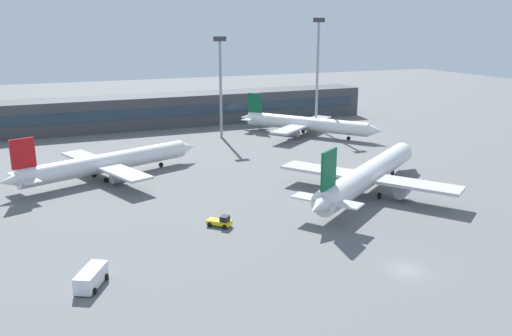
% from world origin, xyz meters
% --- Properties ---
extents(ground_plane, '(400.00, 400.00, 0.00)m').
position_xyz_m(ground_plane, '(0.00, 40.00, 0.00)').
color(ground_plane, slate).
extents(terminal_building, '(112.75, 12.13, 9.00)m').
position_xyz_m(terminal_building, '(0.00, 104.13, 4.50)').
color(terminal_building, '#3F4247').
rests_on(terminal_building, ground_plane).
extents(airplane_near, '(38.96, 30.36, 11.28)m').
position_xyz_m(airplane_near, '(13.12, 27.45, 3.44)').
color(airplane_near, silver).
rests_on(airplane_near, ground_plane).
extents(airplane_mid, '(39.06, 27.99, 10.07)m').
position_xyz_m(airplane_mid, '(-27.99, 54.31, 3.07)').
color(airplane_mid, white).
rests_on(airplane_mid, ground_plane).
extents(airplane_far, '(28.62, 34.56, 10.25)m').
position_xyz_m(airplane_far, '(25.91, 75.51, 3.12)').
color(airplane_far, white).
rests_on(airplane_far, ground_plane).
extents(baggage_tug_yellow, '(3.63, 3.58, 1.75)m').
position_xyz_m(baggage_tug_yellow, '(-16.34, 21.93, 0.80)').
color(baggage_tug_yellow, yellow).
rests_on(baggage_tug_yellow, ground_plane).
extents(service_van_white, '(4.26, 5.52, 2.08)m').
position_xyz_m(service_van_white, '(-35.71, 10.17, 1.11)').
color(service_van_white, white).
rests_on(service_van_white, ground_plane).
extents(floodlight_tower_west, '(3.20, 0.80, 25.81)m').
position_xyz_m(floodlight_tower_west, '(4.04, 81.81, 14.93)').
color(floodlight_tower_west, gray).
rests_on(floodlight_tower_west, ground_plane).
extents(floodlight_tower_east, '(3.20, 0.80, 30.45)m').
position_xyz_m(floodlight_tower_east, '(32.90, 83.25, 17.31)').
color(floodlight_tower_east, gray).
rests_on(floodlight_tower_east, ground_plane).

